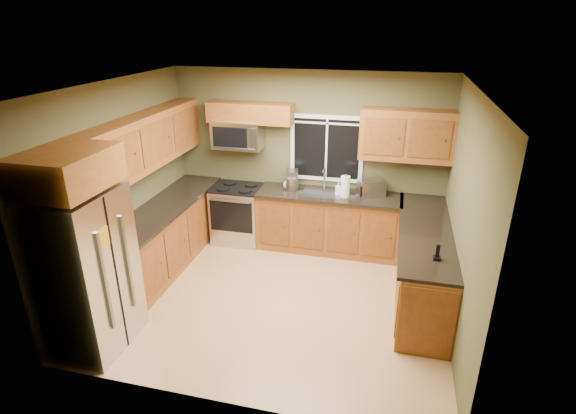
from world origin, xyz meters
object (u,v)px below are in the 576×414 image
at_px(toaster_oven, 371,188).
at_px(soap_bottle_b, 338,188).
at_px(soap_bottle_a, 295,179).
at_px(soap_bottle_c, 288,183).
at_px(range, 238,213).
at_px(microwave, 238,135).
at_px(kettle, 291,184).
at_px(coffee_maker, 292,181).
at_px(refrigerator, 87,272).
at_px(paper_towel_roll, 345,187).
at_px(cordless_phone, 437,255).

distance_m(toaster_oven, soap_bottle_b, 0.48).
relative_size(soap_bottle_a, soap_bottle_c, 1.56).
distance_m(range, soap_bottle_b, 1.69).
bearing_deg(microwave, soap_bottle_a, 0.23).
bearing_deg(soap_bottle_c, kettle, -47.63).
xyz_separation_m(coffee_maker, soap_bottle_a, (0.03, 0.07, 0.00)).
relative_size(refrigerator, range, 1.92).
relative_size(soap_bottle_b, soap_bottle_c, 1.03).
height_order(toaster_oven, soap_bottle_b, toaster_oven).
relative_size(range, kettle, 3.65).
distance_m(paper_towel_roll, soap_bottle_a, 0.82).
bearing_deg(refrigerator, range, 76.03).
xyz_separation_m(kettle, cordless_phone, (2.03, -1.69, -0.06)).
height_order(coffee_maker, soap_bottle_a, coffee_maker).
bearing_deg(toaster_oven, kettle, -175.01).
height_order(coffee_maker, soap_bottle_c, coffee_maker).
xyz_separation_m(toaster_oven, kettle, (-1.19, -0.10, 0.00)).
bearing_deg(paper_towel_roll, microwave, 173.99).
relative_size(refrigerator, toaster_oven, 4.01).
relative_size(coffee_maker, soap_bottle_b, 1.62).
bearing_deg(toaster_oven, cordless_phone, -64.80).
distance_m(kettle, cordless_phone, 2.64).
relative_size(microwave, soap_bottle_a, 2.68).
height_order(range, soap_bottle_a, soap_bottle_a).
relative_size(paper_towel_roll, cordless_phone, 1.93).
distance_m(kettle, soap_bottle_c, 0.12).
distance_m(microwave, coffee_maker, 1.09).
height_order(coffee_maker, cordless_phone, coffee_maker).
distance_m(refrigerator, soap_bottle_c, 3.22).
xyz_separation_m(refrigerator, kettle, (1.57, 2.77, 0.16)).
xyz_separation_m(kettle, soap_bottle_b, (0.71, 0.03, -0.02)).
bearing_deg(toaster_oven, refrigerator, -133.83).
xyz_separation_m(coffee_maker, paper_towel_roll, (0.83, -0.11, 0.02)).
distance_m(microwave, soap_bottle_c, 1.06).
bearing_deg(coffee_maker, microwave, 175.65).
bearing_deg(paper_towel_roll, soap_bottle_a, 167.15).
bearing_deg(range, microwave, 90.02).
bearing_deg(paper_towel_roll, coffee_maker, 172.28).
bearing_deg(soap_bottle_c, soap_bottle_a, 28.06).
bearing_deg(soap_bottle_b, soap_bottle_a, 171.02).
bearing_deg(coffee_maker, range, -175.39).
relative_size(refrigerator, coffee_maker, 5.95).
bearing_deg(paper_towel_roll, refrigerator, -131.22).
relative_size(coffee_maker, soap_bottle_c, 1.66).
height_order(microwave, toaster_oven, microwave).
bearing_deg(kettle, paper_towel_roll, -2.99).
bearing_deg(cordless_phone, refrigerator, -163.25).
distance_m(soap_bottle_c, cordless_phone, 2.76).
bearing_deg(refrigerator, toaster_oven, 46.17).
bearing_deg(coffee_maker, soap_bottle_c, 166.49).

